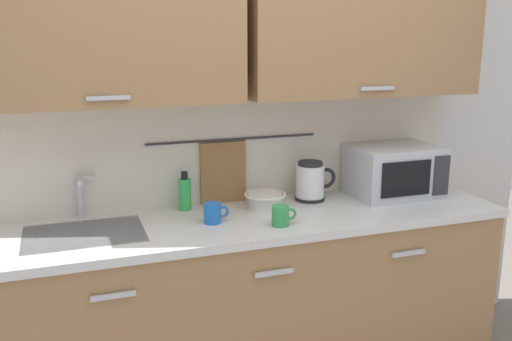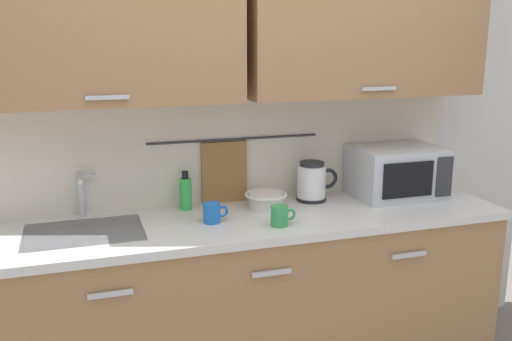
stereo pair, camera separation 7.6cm
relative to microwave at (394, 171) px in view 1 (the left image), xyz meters
name	(u,v)px [view 1 (the left image)]	position (x,y,z in m)	size (l,w,h in m)	color
counter_unit	(249,302)	(-0.86, -0.11, -0.58)	(2.53, 0.64, 0.90)	#997047
back_wall_assembly	(235,83)	(-0.85, 0.12, 0.49)	(3.70, 0.41, 2.50)	silver
sink_faucet	(80,190)	(-1.62, 0.12, 0.01)	(0.09, 0.17, 0.22)	#B2B5BA
microwave	(394,171)	(0.00, 0.00, 0.00)	(0.46, 0.35, 0.27)	silver
electric_kettle	(311,181)	(-0.46, 0.06, -0.03)	(0.23, 0.16, 0.21)	black
dish_soap_bottle	(185,193)	(-1.13, 0.11, -0.05)	(0.06, 0.06, 0.20)	green
mug_near_sink	(213,213)	(-1.05, -0.13, -0.09)	(0.12, 0.08, 0.09)	blue
mixing_bowl	(265,199)	(-0.74, 0.01, -0.09)	(0.21, 0.21, 0.08)	silver
mug_by_kettle	(281,216)	(-0.76, -0.27, -0.09)	(0.12, 0.08, 0.09)	green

